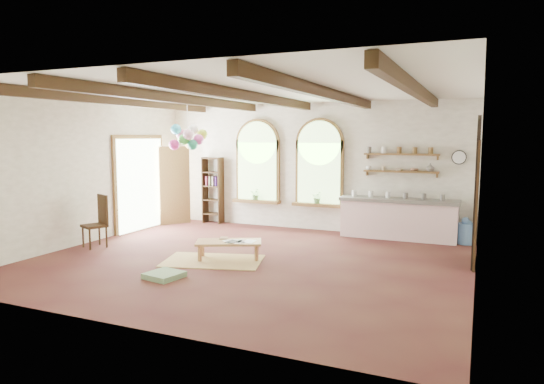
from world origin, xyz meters
The scene contains 27 objects.
floor centered at (0.00, 0.00, 0.00)m, with size 8.00×8.00×0.00m, color #562E23.
ceiling_beams centered at (0.00, 0.00, 3.10)m, with size 6.20×6.80×0.18m, color #322010, non-canonical shape.
window_left centered at (-1.40, 3.43, 1.63)m, with size 1.30×0.28×2.20m.
window_right centered at (0.30, 3.43, 1.63)m, with size 1.30×0.28×2.20m.
left_doorway centered at (-3.95, 1.80, 1.15)m, with size 0.10×1.90×2.50m, color brown.
right_doorway centered at (3.95, 1.50, 1.10)m, with size 0.10×1.30×2.40m, color black.
kitchen_counter centered at (2.30, 3.20, 0.48)m, with size 2.68×0.62×0.94m.
wall_shelf_lower centered at (2.30, 3.38, 1.55)m, with size 1.70×0.24×0.04m, color brown.
wall_shelf_upper centered at (2.30, 3.38, 1.95)m, with size 1.70×0.24×0.04m, color brown.
wall_clock centered at (3.55, 3.45, 1.90)m, with size 0.32×0.32×0.04m, color black.
bookshelf centered at (-2.70, 3.32, 0.90)m, with size 0.53×0.32×1.80m.
coffee_table centered at (-0.40, -0.03, 0.31)m, with size 1.37×1.04×0.36m.
side_chair centered at (-3.50, -0.26, 0.32)m, with size 0.59×0.59×1.12m.
floor_mat centered at (-0.60, -0.30, 0.01)m, with size 1.84×1.13×0.02m, color tan.
floor_cushion centered at (-0.80, -1.57, 0.05)m, with size 0.54×0.54×0.09m, color #749B6B.
water_jug_a centered at (3.75, 3.20, 0.26)m, with size 0.31×0.31×0.60m.
water_jug_b centered at (3.82, 3.20, 0.23)m, with size 0.28×0.28×0.54m.
balloon_cluster centered at (-2.41, 1.68, 2.33)m, with size 0.79×0.81×1.15m.
table_book centered at (-0.67, 0.11, 0.37)m, with size 0.15×0.22×0.02m, color olive.
tablet centered at (-0.30, -0.08, 0.36)m, with size 0.18×0.25×0.01m, color black.
potted_plant_left centered at (-1.40, 3.32, 0.85)m, with size 0.27×0.23×0.30m, color #598C4C.
potted_plant_right centered at (0.30, 3.32, 0.85)m, with size 0.27×0.23×0.30m, color #598C4C.
shelf_cup_a centered at (1.55, 3.38, 1.62)m, with size 0.12×0.10×0.10m, color white.
shelf_cup_b centered at (1.90, 3.38, 1.62)m, with size 0.10×0.10×0.09m, color beige.
shelf_bowl_a centered at (2.25, 3.38, 1.60)m, with size 0.22×0.22×0.05m, color beige.
shelf_bowl_b centered at (2.60, 3.38, 1.60)m, with size 0.20×0.20×0.06m, color #8C664C.
shelf_vase centered at (2.95, 3.38, 1.67)m, with size 0.18×0.18×0.19m, color slate.
Camera 1 is at (4.01, -8.12, 2.37)m, focal length 32.00 mm.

